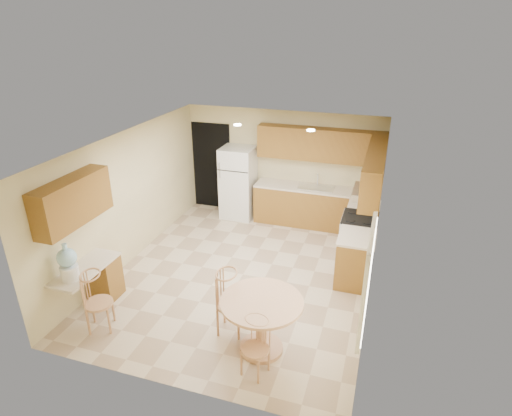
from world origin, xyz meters
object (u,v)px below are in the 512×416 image
(dining_table, at_px, (262,318))
(chair_table_b, at_px, (253,347))
(chair_desk, at_px, (93,300))
(water_crock, at_px, (68,263))
(refrigerator, at_px, (238,183))
(chair_table_a, at_px, (228,301))
(stove, at_px, (358,238))

(dining_table, distance_m, chair_table_b, 0.52)
(chair_desk, height_order, water_crock, water_crock)
(refrigerator, relative_size, chair_desk, 1.76)
(chair_table_a, bearing_deg, stove, 146.49)
(chair_table_a, bearing_deg, chair_table_b, 37.69)
(chair_table_b, distance_m, water_crock, 3.01)
(dining_table, height_order, water_crock, water_crock)
(chair_table_a, distance_m, water_crock, 2.42)
(refrigerator, height_order, stove, refrigerator)
(chair_table_b, bearing_deg, chair_desk, 11.43)
(refrigerator, relative_size, chair_table_a, 1.66)
(refrigerator, bearing_deg, water_crock, -103.36)
(dining_table, bearing_deg, chair_desk, -171.17)
(refrigerator, distance_m, chair_desk, 4.59)
(dining_table, bearing_deg, chair_table_b, -84.50)
(dining_table, xyz_separation_m, chair_table_a, (-0.55, 0.15, 0.06))
(stove, distance_m, dining_table, 3.12)
(refrigerator, bearing_deg, stove, -22.99)
(chair_desk, relative_size, water_crock, 1.61)
(dining_table, distance_m, water_crock, 2.95)
(refrigerator, height_order, chair_table_a, refrigerator)
(dining_table, bearing_deg, chair_table_a, 164.37)
(refrigerator, relative_size, chair_table_b, 2.00)
(dining_table, xyz_separation_m, water_crock, (-2.90, -0.26, 0.49))
(dining_table, relative_size, chair_table_a, 1.13)
(chair_table_a, relative_size, chair_table_b, 1.20)
(refrigerator, distance_m, chair_table_b, 5.06)
(chair_desk, bearing_deg, chair_table_a, 81.91)
(chair_table_b, relative_size, chair_desk, 0.88)
(stove, bearing_deg, refrigerator, 157.01)
(chair_desk, xyz_separation_m, water_crock, (-0.45, 0.12, 0.46))
(chair_table_a, xyz_separation_m, chair_table_b, (0.60, -0.67, -0.10))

